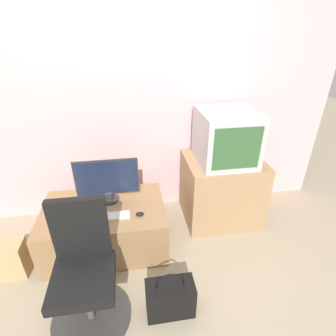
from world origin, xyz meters
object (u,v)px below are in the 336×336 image
object	(u,v)px
office_chair	(85,279)
handbag	(170,298)
crt_tv	(226,137)
main_monitor	(107,180)
mouse	(140,214)
keyboard	(112,216)
cardboard_box_lower	(11,259)

from	to	relation	value
office_chair	handbag	bearing A→B (deg)	-7.76
crt_tv	office_chair	size ratio (longest dim) A/B	0.59
main_monitor	mouse	bearing A→B (deg)	-46.19
keyboard	handbag	xyz separation A→B (m)	(0.39, -0.61, -0.30)
cardboard_box_lower	handbag	distance (m)	1.35
mouse	office_chair	world-z (taller)	office_chair
keyboard	mouse	world-z (taller)	mouse
main_monitor	handbag	distance (m)	1.08
main_monitor	keyboard	bearing A→B (deg)	-83.28
handbag	office_chair	bearing A→B (deg)	172.24
crt_tv	office_chair	world-z (taller)	crt_tv
office_chair	cardboard_box_lower	distance (m)	0.85
keyboard	cardboard_box_lower	distance (m)	0.89
keyboard	cardboard_box_lower	xyz separation A→B (m)	(-0.85, -0.07, -0.28)
handbag	keyboard	bearing A→B (deg)	122.76
crt_tv	handbag	bearing A→B (deg)	-124.99
main_monitor	office_chair	world-z (taller)	office_chair
cardboard_box_lower	office_chair	bearing A→B (deg)	-34.25
crt_tv	handbag	distance (m)	1.43
main_monitor	mouse	xyz separation A→B (m)	(0.26, -0.27, -0.20)
main_monitor	mouse	world-z (taller)	main_monitor
main_monitor	office_chair	bearing A→B (deg)	-100.04
main_monitor	handbag	bearing A→B (deg)	-63.83
keyboard	crt_tv	bearing A→B (deg)	18.92
keyboard	crt_tv	size ratio (longest dim) A/B	0.54
keyboard	handbag	world-z (taller)	keyboard
main_monitor	handbag	size ratio (longest dim) A/B	1.42
main_monitor	handbag	world-z (taller)	main_monitor
mouse	handbag	world-z (taller)	mouse
main_monitor	mouse	distance (m)	0.42
main_monitor	keyboard	distance (m)	0.32
mouse	cardboard_box_lower	xyz separation A→B (m)	(-1.08, -0.05, -0.29)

